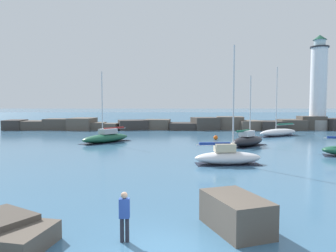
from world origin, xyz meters
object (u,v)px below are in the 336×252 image
at_px(sailboat_moored_0, 280,132).
at_px(sailboat_moored_3, 107,137).
at_px(sailboat_moored_2, 229,156).
at_px(person_on_rocks, 125,214).
at_px(sailboat_moored_1, 249,140).
at_px(lighthouse, 320,88).
at_px(mooring_buoy_orange_near, 217,138).

height_order(sailboat_moored_0, sailboat_moored_3, sailboat_moored_0).
height_order(sailboat_moored_2, sailboat_moored_3, sailboat_moored_2).
bearing_deg(person_on_rocks, sailboat_moored_2, 66.90).
bearing_deg(sailboat_moored_1, sailboat_moored_0, 57.39).
height_order(sailboat_moored_1, sailboat_moored_3, sailboat_moored_3).
distance_m(lighthouse, sailboat_moored_3, 40.74).
xyz_separation_m(sailboat_moored_0, sailboat_moored_1, (-7.33, -11.45, 0.09)).
bearing_deg(sailboat_moored_0, lighthouse, 46.67).
bearing_deg(mooring_buoy_orange_near, lighthouse, 38.68).
bearing_deg(sailboat_moored_3, person_on_rocks, -78.10).
height_order(sailboat_moored_1, person_on_rocks, sailboat_moored_1).
bearing_deg(sailboat_moored_1, sailboat_moored_3, 167.78).
xyz_separation_m(sailboat_moored_1, sailboat_moored_3, (-16.65, 3.61, -0.05)).
bearing_deg(sailboat_moored_1, lighthouse, 51.58).
xyz_separation_m(lighthouse, sailboat_moored_1, (-18.39, -23.18, -6.94)).
relative_size(lighthouse, sailboat_moored_3, 1.98).
bearing_deg(sailboat_moored_1, person_on_rocks, -112.29).
distance_m(sailboat_moored_1, sailboat_moored_2, 11.88).
bearing_deg(lighthouse, sailboat_moored_3, -150.81).
xyz_separation_m(sailboat_moored_0, sailboat_moored_3, (-23.98, -7.85, 0.04)).
distance_m(lighthouse, person_on_rocks, 57.08).
bearing_deg(person_on_rocks, sailboat_moored_1, 67.71).
xyz_separation_m(sailboat_moored_2, sailboat_moored_3, (-12.35, 14.68, -0.01)).
distance_m(sailboat_moored_0, mooring_buoy_orange_near, 11.28).
relative_size(sailboat_moored_0, sailboat_moored_3, 1.16).
distance_m(sailboat_moored_2, mooring_buoy_orange_near, 17.44).
bearing_deg(sailboat_moored_2, lighthouse, 56.48).
xyz_separation_m(sailboat_moored_2, person_on_rocks, (-6.20, -14.53, 0.37)).
relative_size(sailboat_moored_1, person_on_rocks, 4.49).
height_order(sailboat_moored_0, mooring_buoy_orange_near, sailboat_moored_0).
xyz_separation_m(lighthouse, mooring_buoy_orange_near, (-21.09, -16.88, -7.31)).
bearing_deg(mooring_buoy_orange_near, sailboat_moored_3, -169.08).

